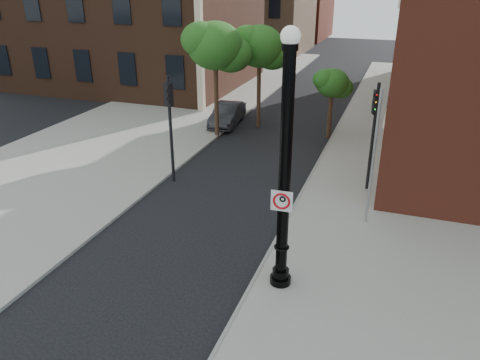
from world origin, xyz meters
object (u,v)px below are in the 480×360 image
at_px(lamppost, 284,181).
at_px(parked_car, 227,114).
at_px(no_parking_sign, 282,201).
at_px(traffic_signal_left, 170,112).
at_px(traffic_signal_right, 375,120).

distance_m(lamppost, parked_car, 16.39).
bearing_deg(parked_car, no_parking_sign, -69.49).
height_order(parked_car, traffic_signal_left, traffic_signal_left).
bearing_deg(no_parking_sign, traffic_signal_left, 134.61).
height_order(lamppost, traffic_signal_right, lamppost).
bearing_deg(traffic_signal_left, traffic_signal_right, 17.86).
relative_size(lamppost, traffic_signal_right, 1.59).
distance_m(lamppost, no_parking_sign, 0.54).
bearing_deg(no_parking_sign, traffic_signal_right, 75.04).
bearing_deg(no_parking_sign, lamppost, 85.90).
relative_size(parked_car, traffic_signal_left, 0.86).
relative_size(no_parking_sign, traffic_signal_right, 0.13).
xyz_separation_m(lamppost, parked_car, (-7.18, 14.48, -2.72)).
bearing_deg(traffic_signal_right, lamppost, -123.14).
relative_size(no_parking_sign, parked_car, 0.15).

